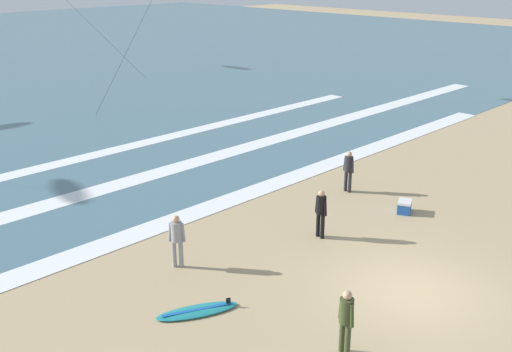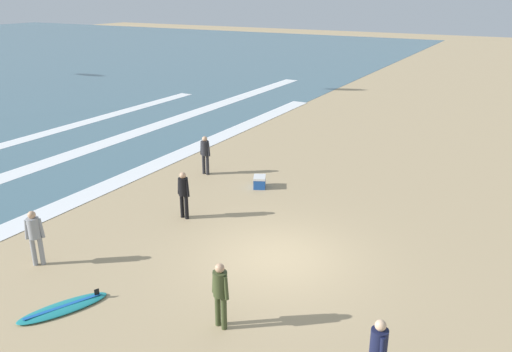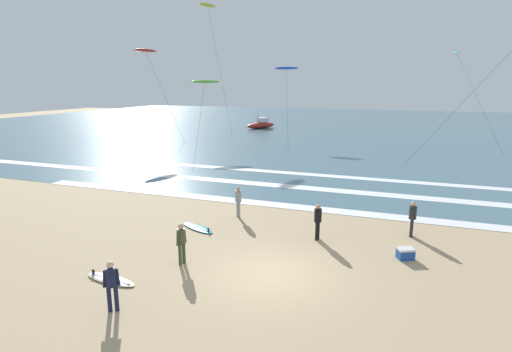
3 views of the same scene
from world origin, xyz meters
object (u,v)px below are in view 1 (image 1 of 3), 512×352
at_px(surfer_mid_group, 346,317).
at_px(surfboard_left_pile, 197,311).
at_px(surfer_right_near, 321,209).
at_px(surfer_left_near, 177,236).
at_px(cooler_box, 404,207).
at_px(surfer_foreground_main, 349,168).

bearing_deg(surfer_mid_group, surfboard_left_pile, 109.41).
xyz_separation_m(surfer_mid_group, surfboard_left_pile, (-1.27, 3.61, -0.91)).
height_order(surfer_right_near, surfboard_left_pile, surfer_right_near).
relative_size(surfer_left_near, surfboard_left_pile, 0.74).
bearing_deg(cooler_box, surfer_left_near, 162.92).
bearing_deg(surfboard_left_pile, cooler_box, -1.42).
distance_m(surfer_left_near, cooler_box, 8.46).
distance_m(surfer_left_near, surfboard_left_pile, 2.68).
relative_size(surfer_foreground_main, surfer_mid_group, 1.00).
bearing_deg(surfboard_left_pile, surfer_left_near, 62.86).
relative_size(surfer_right_near, surfboard_left_pile, 0.74).
distance_m(surfer_foreground_main, surfer_mid_group, 10.14).
distance_m(surfer_right_near, surfer_mid_group, 6.01).
relative_size(surfer_right_near, surfer_foreground_main, 1.00).
relative_size(surfer_right_near, cooler_box, 2.14).
bearing_deg(surfer_foreground_main, cooler_box, -94.97).
height_order(surfer_left_near, surfboard_left_pile, surfer_left_near).
relative_size(surfer_foreground_main, surfboard_left_pile, 0.74).
height_order(surfer_foreground_main, surfer_left_near, same).
bearing_deg(surfer_foreground_main, surfer_right_near, -154.94).
relative_size(surfer_right_near, surfer_left_near, 1.00).
distance_m(surfer_right_near, surfer_left_near, 4.72).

